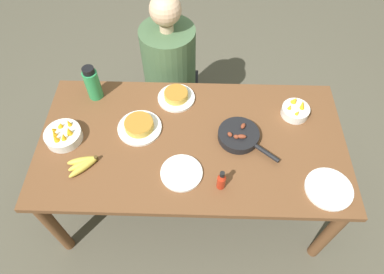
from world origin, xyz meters
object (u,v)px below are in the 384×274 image
at_px(frittata_plate_center, 176,96).
at_px(frittata_plate_side, 139,126).
at_px(water_bottle, 92,83).
at_px(banana_bunch, 83,164).
at_px(empty_plate_far_left, 329,189).
at_px(fruit_bowl_mango, 63,135).
at_px(fruit_bowl_citrus, 295,110).
at_px(person_figure, 170,80).
at_px(skillet, 239,136).
at_px(hot_sauce_bottle, 221,181).
at_px(empty_plate_near_front, 181,173).

height_order(frittata_plate_center, frittata_plate_side, frittata_plate_side).
bearing_deg(frittata_plate_side, water_bottle, 140.26).
bearing_deg(banana_bunch, empty_plate_far_left, -4.76).
relative_size(banana_bunch, empty_plate_far_left, 0.71).
xyz_separation_m(frittata_plate_center, water_bottle, (-0.50, 0.01, 0.09)).
relative_size(banana_bunch, fruit_bowl_mango, 0.84).
bearing_deg(fruit_bowl_citrus, water_bottle, 174.61).
bearing_deg(person_figure, banana_bunch, -114.02).
relative_size(frittata_plate_side, person_figure, 0.22).
relative_size(frittata_plate_side, fruit_bowl_mango, 1.24).
distance_m(skillet, empty_plate_far_left, 0.55).
relative_size(banana_bunch, hot_sauce_bottle, 1.26).
relative_size(skillet, fruit_bowl_mango, 1.60).
relative_size(frittata_plate_center, empty_plate_near_front, 1.02).
height_order(frittata_plate_center, hot_sauce_bottle, hot_sauce_bottle).
bearing_deg(frittata_plate_side, banana_bunch, -136.47).
bearing_deg(hot_sauce_bottle, frittata_plate_side, 142.10).
relative_size(banana_bunch, fruit_bowl_citrus, 1.07).
bearing_deg(fruit_bowl_mango, empty_plate_near_front, -17.23).
relative_size(frittata_plate_side, fruit_bowl_citrus, 1.57).
bearing_deg(person_figure, frittata_plate_side, -101.19).
bearing_deg(empty_plate_far_left, skillet, 145.19).
xyz_separation_m(skillet, person_figure, (-0.45, 0.69, -0.26)).
bearing_deg(person_figure, empty_plate_far_left, -48.14).
relative_size(fruit_bowl_citrus, person_figure, 0.14).
bearing_deg(hot_sauce_bottle, empty_plate_far_left, -0.51).
bearing_deg(water_bottle, banana_bunch, -86.53).
bearing_deg(person_figure, skillet, -56.93).
height_order(frittata_plate_center, fruit_bowl_citrus, fruit_bowl_citrus).
xyz_separation_m(skillet, water_bottle, (-0.88, 0.31, 0.08)).
xyz_separation_m(empty_plate_near_front, water_bottle, (-0.56, 0.55, 0.10)).
bearing_deg(fruit_bowl_mango, banana_bunch, -49.88).
distance_m(water_bottle, hot_sauce_bottle, 0.99).
relative_size(empty_plate_far_left, hot_sauce_bottle, 1.79).
distance_m(banana_bunch, frittata_plate_center, 0.69).
relative_size(fruit_bowl_mango, hot_sauce_bottle, 1.50).
distance_m(frittata_plate_center, fruit_bowl_mango, 0.70).
bearing_deg(hot_sauce_bottle, person_figure, 108.80).
bearing_deg(fruit_bowl_citrus, person_figure, 147.91).
relative_size(skillet, empty_plate_near_front, 1.47).
height_order(skillet, frittata_plate_side, skillet).
bearing_deg(skillet, hot_sauce_bottle, -69.88).
xyz_separation_m(empty_plate_far_left, hot_sauce_bottle, (-0.56, 0.00, 0.05)).
distance_m(frittata_plate_side, person_figure, 0.70).
distance_m(empty_plate_far_left, person_figure, 1.37).
bearing_deg(frittata_plate_side, skillet, -5.52).
bearing_deg(hot_sauce_bottle, water_bottle, 141.36).
relative_size(empty_plate_near_front, hot_sauce_bottle, 1.64).
height_order(banana_bunch, person_figure, person_figure).
bearing_deg(frittata_plate_center, empty_plate_near_front, -83.92).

